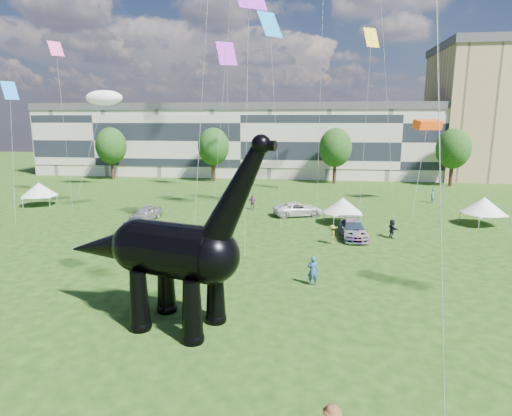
# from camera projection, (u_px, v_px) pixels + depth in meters

# --- Properties ---
(ground) EXTENTS (220.00, 220.00, 0.00)m
(ground) POSITION_uv_depth(u_px,v_px,m) (207.00, 352.00, 19.22)
(ground) COLOR #16330C
(ground) RESTS_ON ground
(terrace_row) EXTENTS (78.00, 11.00, 12.00)m
(terrace_row) POSITION_uv_depth(u_px,v_px,m) (246.00, 143.00, 79.20)
(terrace_row) COLOR beige
(terrace_row) RESTS_ON ground
(tree_far_left) EXTENTS (5.20, 5.20, 9.44)m
(tree_far_left) POSITION_uv_depth(u_px,v_px,m) (111.00, 143.00, 73.26)
(tree_far_left) COLOR #382314
(tree_far_left) RESTS_ON ground
(tree_mid_left) EXTENTS (5.20, 5.20, 9.44)m
(tree_mid_left) POSITION_uv_depth(u_px,v_px,m) (213.00, 144.00, 70.93)
(tree_mid_left) COLOR #382314
(tree_mid_left) RESTS_ON ground
(tree_mid_right) EXTENTS (5.20, 5.20, 9.44)m
(tree_mid_right) POSITION_uv_depth(u_px,v_px,m) (336.00, 145.00, 68.34)
(tree_mid_right) COLOR #382314
(tree_mid_right) RESTS_ON ground
(tree_far_right) EXTENTS (5.20, 5.20, 9.44)m
(tree_far_right) POSITION_uv_depth(u_px,v_px,m) (454.00, 145.00, 66.01)
(tree_far_right) COLOR #382314
(tree_far_right) RESTS_ON ground
(dinosaur_sculpture) EXTENTS (12.21, 5.15, 10.02)m
(dinosaur_sculpture) POSITION_uv_depth(u_px,v_px,m) (167.00, 253.00, 21.16)
(dinosaur_sculpture) COLOR black
(dinosaur_sculpture) RESTS_ON ground
(car_silver) EXTENTS (2.51, 4.58, 1.48)m
(car_silver) POSITION_uv_depth(u_px,v_px,m) (145.00, 213.00, 44.07)
(car_silver) COLOR silver
(car_silver) RESTS_ON ground
(car_grey) EXTENTS (4.40, 3.03, 1.37)m
(car_grey) POSITION_uv_depth(u_px,v_px,m) (146.00, 226.00, 39.21)
(car_grey) COLOR slate
(car_grey) RESTS_ON ground
(car_white) EXTENTS (5.82, 4.08, 1.48)m
(car_white) POSITION_uv_depth(u_px,v_px,m) (298.00, 209.00, 46.15)
(car_white) COLOR silver
(car_white) RESTS_ON ground
(car_dark) EXTENTS (2.52, 5.36, 1.51)m
(car_dark) POSITION_uv_depth(u_px,v_px,m) (353.00, 229.00, 37.61)
(car_dark) COLOR #595960
(car_dark) RESTS_ON ground
(gazebo_near) EXTENTS (4.75, 4.75, 2.65)m
(gazebo_near) POSITION_uv_depth(u_px,v_px,m) (343.00, 205.00, 42.50)
(gazebo_near) COLOR silver
(gazebo_near) RESTS_ON ground
(gazebo_far) EXTENTS (4.99, 4.99, 2.80)m
(gazebo_far) POSITION_uv_depth(u_px,v_px,m) (484.00, 206.00, 41.87)
(gazebo_far) COLOR white
(gazebo_far) RESTS_ON ground
(gazebo_left) EXTENTS (5.04, 5.04, 2.82)m
(gazebo_left) POSITION_uv_depth(u_px,v_px,m) (39.00, 190.00, 51.35)
(gazebo_left) COLOR silver
(gazebo_left) RESTS_ON ground
(visitors) EXTENTS (50.91, 44.13, 1.88)m
(visitors) POSITION_uv_depth(u_px,v_px,m) (246.00, 236.00, 35.20)
(visitors) COLOR olive
(visitors) RESTS_ON ground
(kites) EXTENTS (54.07, 52.58, 28.82)m
(kites) POSITION_uv_depth(u_px,v_px,m) (163.00, 62.00, 54.15)
(kites) COLOR red
(kites) RESTS_ON ground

